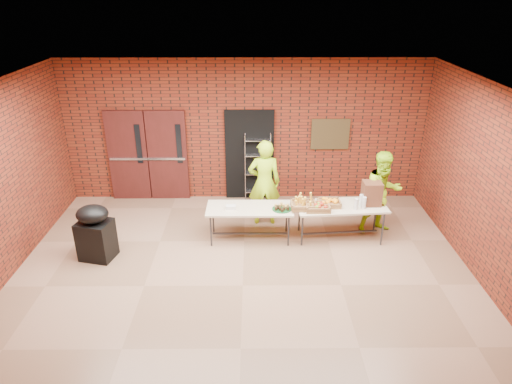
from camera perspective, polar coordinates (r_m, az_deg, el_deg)
room at (r=6.98m, az=-1.82°, el=-0.98°), size 8.08×7.08×3.28m
double_doors at (r=10.62m, az=-13.34°, el=4.43°), size 1.78×0.12×2.10m
dark_doorway at (r=10.38m, az=-0.82°, el=4.61°), size 1.10×0.06×2.10m
bronze_plaque at (r=10.35m, az=9.26°, el=7.15°), size 0.85×0.04×0.70m
wire_rack at (r=10.34m, az=0.22°, el=3.02°), size 0.59×0.21×1.59m
table_left at (r=8.80m, az=-0.79°, el=-2.29°), size 1.67×0.70×0.68m
table_right at (r=8.97m, az=10.58°, el=-2.01°), size 1.78×0.86×0.71m
basket_bananas at (r=8.71m, az=5.96°, el=-1.64°), size 0.47×0.37×0.15m
basket_oranges at (r=8.87m, az=9.12°, el=-1.35°), size 0.43×0.34×0.13m
basket_apples at (r=8.68m, az=7.72°, el=-1.87°), size 0.45×0.35×0.14m
muffin_tray at (r=8.70m, az=3.24°, el=-1.93°), size 0.37×0.37×0.09m
napkin_box at (r=8.73m, az=-3.16°, el=-1.90°), size 0.20×0.13×0.07m
coffee_dispenser at (r=9.03m, az=14.26°, el=-0.15°), size 0.35×0.31×0.46m
cup_stack_front at (r=8.80m, az=12.42°, el=-1.49°), size 0.07×0.07×0.22m
cup_stack_mid at (r=8.86m, az=13.35°, el=-1.33°), size 0.08×0.08×0.24m
cup_stack_back at (r=8.95m, az=13.03°, el=-1.03°), size 0.08×0.08×0.24m
covered_grill at (r=8.74m, az=-19.45°, el=-4.76°), size 0.68×0.61×1.06m
volunteer_woman at (r=9.30m, az=1.04°, el=1.18°), size 0.68×0.47×1.81m
volunteer_man at (r=9.33m, az=15.52°, el=-0.10°), size 0.97×0.85×1.70m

